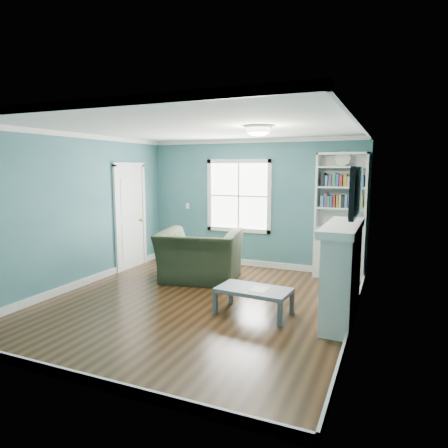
% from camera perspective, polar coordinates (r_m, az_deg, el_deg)
% --- Properties ---
extents(floor, '(5.00, 5.00, 0.00)m').
position_cam_1_polar(floor, '(6.18, -3.76, -11.16)').
color(floor, black).
rests_on(floor, ground).
extents(room_walls, '(5.00, 5.00, 5.00)m').
position_cam_1_polar(room_walls, '(5.85, -3.91, 3.63)').
color(room_walls, '#325F6D').
rests_on(room_walls, ground).
extents(trim, '(4.50, 5.00, 2.60)m').
position_cam_1_polar(trim, '(5.89, -3.88, 0.28)').
color(trim, white).
rests_on(trim, ground).
extents(window, '(1.40, 0.06, 1.50)m').
position_cam_1_polar(window, '(8.25, 2.12, 4.03)').
color(window, white).
rests_on(window, room_walls).
extents(bookshelf, '(0.90, 0.35, 2.31)m').
position_cam_1_polar(bookshelf, '(7.63, 16.26, -0.61)').
color(bookshelf, silver).
rests_on(bookshelf, ground).
extents(fireplace, '(0.44, 1.58, 1.30)m').
position_cam_1_polar(fireplace, '(5.60, 16.64, -6.73)').
color(fireplace, black).
rests_on(fireplace, ground).
extents(tv, '(0.06, 1.10, 0.65)m').
position_cam_1_polar(tv, '(5.42, 18.37, 4.40)').
color(tv, black).
rests_on(tv, fireplace).
extents(door, '(0.12, 0.98, 2.17)m').
position_cam_1_polar(door, '(8.26, -13.23, 1.19)').
color(door, silver).
rests_on(door, ground).
extents(ceiling_fixture, '(0.38, 0.38, 0.15)m').
position_cam_1_polar(ceiling_fixture, '(5.60, 4.94, 13.33)').
color(ceiling_fixture, white).
rests_on(ceiling_fixture, room_walls).
extents(light_switch, '(0.08, 0.01, 0.12)m').
position_cam_1_polar(light_switch, '(8.77, -5.23, 2.60)').
color(light_switch, white).
rests_on(light_switch, room_walls).
extents(recliner, '(1.54, 1.16, 1.22)m').
position_cam_1_polar(recliner, '(7.20, -3.48, -3.36)').
color(recliner, black).
rests_on(recliner, ground).
extents(coffee_table, '(1.05, 0.62, 0.37)m').
position_cam_1_polar(coffee_table, '(5.65, 4.27, -9.61)').
color(coffee_table, '#495158').
rests_on(coffee_table, ground).
extents(paper_sheet, '(0.23, 0.29, 0.00)m').
position_cam_1_polar(paper_sheet, '(5.59, 5.04, -9.27)').
color(paper_sheet, white).
rests_on(paper_sheet, coffee_table).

